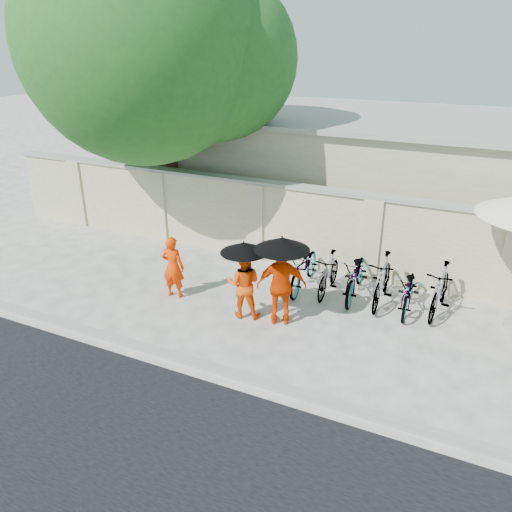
% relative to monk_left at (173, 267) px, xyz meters
% --- Properties ---
extents(ground, '(80.00, 80.00, 0.00)m').
position_rel_monk_left_xyz_m(ground, '(1.74, -0.36, -0.72)').
color(ground, silver).
extents(kerb, '(40.00, 0.16, 0.12)m').
position_rel_monk_left_xyz_m(kerb, '(1.74, -2.06, -0.66)').
color(kerb, gray).
rests_on(kerb, ground).
extents(compound_wall, '(20.00, 0.30, 2.00)m').
position_rel_monk_left_xyz_m(compound_wall, '(2.74, 2.84, 0.28)').
color(compound_wall, beige).
rests_on(compound_wall, ground).
extents(building_behind, '(14.00, 6.00, 3.20)m').
position_rel_monk_left_xyz_m(building_behind, '(3.74, 6.64, 0.88)').
color(building_behind, beige).
rests_on(building_behind, ground).
extents(shade_tree, '(6.70, 6.20, 8.20)m').
position_rel_monk_left_xyz_m(shade_tree, '(-1.92, 2.62, 4.38)').
color(shade_tree, brown).
rests_on(shade_tree, ground).
extents(monk_left, '(0.57, 0.41, 1.44)m').
position_rel_monk_left_xyz_m(monk_left, '(0.00, 0.00, 0.00)').
color(monk_left, '#FF3400').
rests_on(monk_left, ground).
extents(monk_center, '(0.85, 0.74, 1.48)m').
position_rel_monk_left_xyz_m(monk_center, '(1.81, -0.11, 0.02)').
color(monk_center, '#FF4E07').
rests_on(monk_center, ground).
extents(parasol_center, '(0.95, 0.95, 0.86)m').
position_rel_monk_left_xyz_m(parasol_center, '(1.86, -0.19, 0.88)').
color(parasol_center, black).
rests_on(parasol_center, ground).
extents(monk_right, '(1.08, 0.76, 1.70)m').
position_rel_monk_left_xyz_m(monk_right, '(2.62, -0.05, 0.13)').
color(monk_right, '#F03A00').
rests_on(monk_right, ground).
extents(parasol_right, '(1.09, 1.09, 0.95)m').
position_rel_monk_left_xyz_m(parasol_right, '(2.64, -0.13, 1.07)').
color(parasol_right, black).
rests_on(parasol_right, ground).
extents(bike_0, '(0.77, 1.94, 1.00)m').
position_rel_monk_left_xyz_m(bike_0, '(2.49, 1.64, -0.22)').
color(bike_0, gray).
rests_on(bike_0, ground).
extents(bike_1, '(0.49, 1.60, 0.95)m').
position_rel_monk_left_xyz_m(bike_1, '(3.09, 1.62, -0.24)').
color(bike_1, gray).
rests_on(bike_1, ground).
extents(bike_2, '(0.82, 1.98, 1.02)m').
position_rel_monk_left_xyz_m(bike_2, '(3.68, 1.75, -0.21)').
color(bike_2, gray).
rests_on(bike_2, ground).
extents(bike_3, '(0.55, 1.83, 1.09)m').
position_rel_monk_left_xyz_m(bike_3, '(4.28, 1.68, -0.17)').
color(bike_3, gray).
rests_on(bike_3, ground).
extents(bike_4, '(0.69, 1.75, 0.90)m').
position_rel_monk_left_xyz_m(bike_4, '(4.87, 1.62, -0.27)').
color(bike_4, gray).
rests_on(bike_4, ground).
extents(bike_5, '(0.66, 1.81, 1.06)m').
position_rel_monk_left_xyz_m(bike_5, '(5.47, 1.76, -0.19)').
color(bike_5, gray).
rests_on(bike_5, ground).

